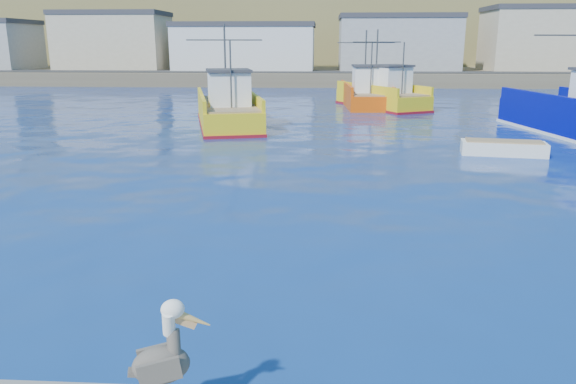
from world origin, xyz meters
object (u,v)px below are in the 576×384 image
Objects in this scene: trawler_yellow_b at (383,96)px; pelican at (164,357)px; trawler_yellow_a at (228,110)px; skiff_mid at (503,149)px; boat_orange at (366,94)px.

trawler_yellow_b is 40.76m from pelican.
trawler_yellow_a is 7.83× the size of pelican.
pelican is at bearing -117.91° from skiff_mid.
trawler_yellow_a is 2.78× the size of skiff_mid.
trawler_yellow_a is 1.11× the size of trawler_yellow_b.
trawler_yellow_a is at bearing -129.50° from boat_orange.
trawler_yellow_b is at bearing 44.85° from trawler_yellow_a.
boat_orange is (-1.33, 0.79, 0.11)m from trawler_yellow_b.
boat_orange is at bearing 82.00° from pelican.
trawler_yellow_b is at bearing -30.68° from boat_orange.
boat_orange reaches higher than pelican.
skiff_mid is 23.10m from pelican.
skiff_mid is (14.75, -8.77, -0.74)m from trawler_yellow_a.
trawler_yellow_b is 20.10m from skiff_mid.
trawler_yellow_a is at bearing 149.26° from skiff_mid.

